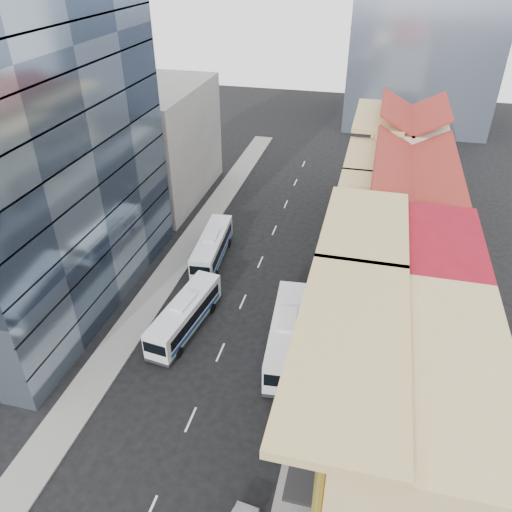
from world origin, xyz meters
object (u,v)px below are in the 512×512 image
(office_tower, at_px, (24,143))
(bus_left_far, at_px, (212,247))
(bus_left_near, at_px, (185,315))
(bus_right, at_px, (287,334))
(shophouse_tan, at_px, (409,440))

(office_tower, bearing_deg, bus_left_far, 37.46)
(office_tower, height_order, bus_left_near, office_tower)
(bus_left_near, xyz_separation_m, bus_right, (9.00, -0.57, 0.17))
(shophouse_tan, distance_m, bus_left_near, 21.95)
(office_tower, bearing_deg, bus_left_near, -8.20)
(office_tower, relative_size, bus_left_far, 3.03)
(shophouse_tan, xyz_separation_m, bus_left_near, (-17.77, 12.09, -4.42))
(bus_left_near, bearing_deg, bus_right, 3.88)
(shophouse_tan, height_order, bus_left_near, shophouse_tan)
(shophouse_tan, bearing_deg, bus_left_near, 145.77)
(bus_left_near, distance_m, bus_left_far, 11.18)
(office_tower, relative_size, bus_left_near, 3.05)
(shophouse_tan, relative_size, bus_right, 1.28)
(shophouse_tan, height_order, bus_left_far, shophouse_tan)
(office_tower, bearing_deg, bus_right, -6.37)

